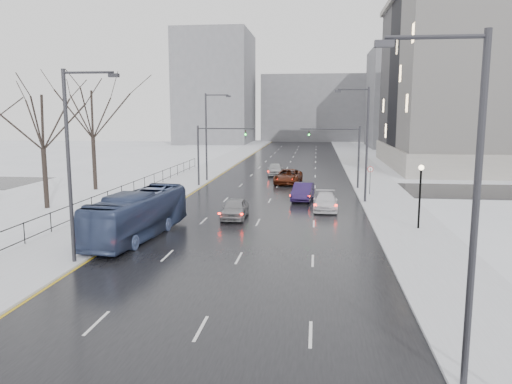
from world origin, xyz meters
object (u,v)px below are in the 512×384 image
at_px(sedan_center_far, 275,169).
at_px(sedan_right_near, 303,192).
at_px(streetlight_l_near, 73,157).
at_px(sedan_center_near, 235,208).
at_px(streetlight_r_mid, 364,139).
at_px(sedan_right_far, 325,201).
at_px(no_uturn_sign, 370,172).
at_px(sedan_right_cross, 288,176).
at_px(streetlight_r_near, 468,196).
at_px(bus, 138,215).
at_px(lamppost_r_mid, 420,187).
at_px(tree_park_d, 47,209).
at_px(mast_signal_left, 208,148).
at_px(mast_signal_right, 348,150).
at_px(streetlight_l_far, 208,132).
at_px(tree_park_e, 96,190).

bearing_deg(sedan_center_far, sedan_right_near, -81.35).
relative_size(streetlight_l_near, sedan_center_near, 2.29).
height_order(streetlight_r_mid, sedan_right_far, streetlight_r_mid).
relative_size(streetlight_l_near, no_uturn_sign, 3.70).
bearing_deg(sedan_center_near, sedan_right_cross, 80.83).
relative_size(streetlight_r_near, bus, 0.95).
xyz_separation_m(lamppost_r_mid, sedan_right_near, (-8.05, 10.62, -2.13)).
relative_size(bus, sedan_right_near, 2.24).
distance_m(lamppost_r_mid, bus, 18.56).
xyz_separation_m(sedan_right_near, sedan_right_far, (1.93, -4.30, -0.09)).
xyz_separation_m(tree_park_d, mast_signal_left, (10.47, 14.00, 4.11)).
distance_m(mast_signal_left, sedan_right_cross, 9.51).
relative_size(no_uturn_sign, bus, 0.26).
bearing_deg(streetlight_r_mid, streetlight_l_near, -129.24).
distance_m(mast_signal_right, sedan_right_cross, 7.77).
distance_m(streetlight_r_near, lamppost_r_mid, 20.38).
relative_size(streetlight_l_near, sedan_right_far, 2.11).
xyz_separation_m(streetlight_l_far, mast_signal_left, (0.84, -4.00, -1.51)).
bearing_deg(tree_park_d, streetlight_l_near, -55.47).
bearing_deg(tree_park_d, streetlight_r_mid, 13.01).
xyz_separation_m(streetlight_r_mid, streetlight_l_far, (-16.33, 12.00, 0.00)).
relative_size(bus, sedan_center_far, 2.29).
bearing_deg(sedan_right_near, lamppost_r_mid, -47.32).
relative_size(bus, sedan_center_near, 2.42).
bearing_deg(mast_signal_right, tree_park_e, -171.10).
relative_size(no_uturn_sign, sedan_center_near, 0.62).
distance_m(mast_signal_left, sedan_center_near, 17.00).
distance_m(no_uturn_sign, sedan_right_far, 8.94).
bearing_deg(sedan_center_near, no_uturn_sign, 46.26).
bearing_deg(sedan_center_near, bus, -128.58).
bearing_deg(streetlight_r_mid, bus, -136.71).
relative_size(tree_park_e, mast_signal_right, 2.08).
bearing_deg(sedan_right_near, mast_signal_right, 64.89).
distance_m(tree_park_d, tree_park_e, 10.01).
bearing_deg(mast_signal_left, sedan_right_near, -35.66).
bearing_deg(streetlight_r_near, bus, 133.99).
bearing_deg(sedan_center_far, streetlight_l_near, -104.67).
height_order(mast_signal_left, sedan_right_near, mast_signal_left).
xyz_separation_m(streetlight_r_near, mast_signal_right, (-0.84, 38.00, -1.51)).
distance_m(lamppost_r_mid, sedan_center_near, 13.25).
distance_m(streetlight_l_far, sedan_center_near, 21.29).
distance_m(streetlight_l_near, no_uturn_sign, 29.81).
height_order(streetlight_l_far, sedan_right_cross, streetlight_l_far).
bearing_deg(tree_park_e, mast_signal_right, 8.90).
height_order(no_uturn_sign, bus, bus).
xyz_separation_m(tree_park_e, streetlight_l_near, (10.03, -24.00, 5.62)).
xyz_separation_m(sedan_right_near, sedan_center_far, (-3.98, 17.60, 0.01)).
xyz_separation_m(bus, sedan_center_far, (5.97, 32.51, -0.68)).
bearing_deg(mast_signal_right, lamppost_r_mid, -78.46).
distance_m(tree_park_e, sedan_right_near, 21.44).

